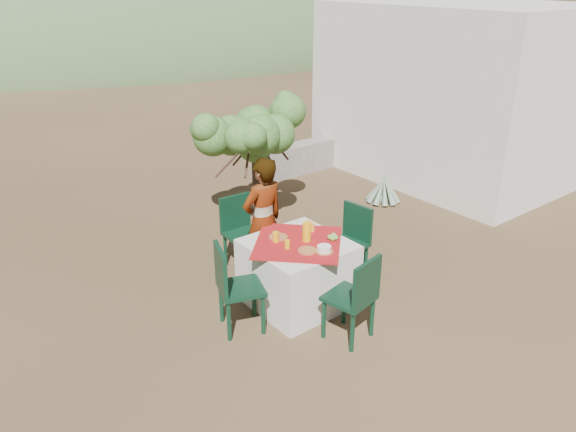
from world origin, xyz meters
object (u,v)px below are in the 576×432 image
object	(u,v)px
person	(263,221)
shrub_tree	(256,138)
chair_left	(233,285)
agave	(383,190)
guesthouse	(455,91)
chair_right	(351,239)
juice_pitcher	(307,232)
chair_far	(240,228)
table	(298,273)
chair_near	(356,295)

from	to	relation	value
person	shrub_tree	distance (m)	1.71
person	chair_left	bearing A→B (deg)	34.57
person	agave	distance (m)	3.17
person	guesthouse	distance (m)	5.37
chair_left	chair_right	distance (m)	1.74
agave	chair_left	bearing A→B (deg)	-158.72
shrub_tree	juice_pitcher	size ratio (longest dim) A/B	7.86
chair_right	guesthouse	world-z (taller)	guesthouse
chair_left	juice_pitcher	bearing A→B (deg)	-72.27
chair_far	agave	bearing A→B (deg)	9.95
table	chair_left	size ratio (longest dim) A/B	1.35
chair_near	guesthouse	distance (m)	5.97
chair_far	chair_left	bearing A→B (deg)	-123.10
chair_right	person	size ratio (longest dim) A/B	0.59
chair_near	agave	distance (m)	3.87
juice_pitcher	person	bearing A→B (deg)	97.89
chair_right	shrub_tree	size ratio (longest dim) A/B	0.55
table	chair_near	bearing A→B (deg)	-89.58
chair_far	chair_left	xyz separation A→B (m)	(-0.84, -1.14, 0.02)
chair_near	juice_pitcher	distance (m)	0.96
table	juice_pitcher	xyz separation A→B (m)	(0.10, -0.03, 0.49)
table	juice_pitcher	distance (m)	0.50
chair_near	juice_pitcher	bearing A→B (deg)	-107.05
table	guesthouse	xyz separation A→B (m)	(5.18, 1.90, 1.12)
table	agave	size ratio (longest dim) A/B	2.16
shrub_tree	juice_pitcher	world-z (taller)	shrub_tree
chair_far	juice_pitcher	distance (m)	1.23
table	shrub_tree	bearing A→B (deg)	66.80
chair_right	person	bearing A→B (deg)	-130.51
table	person	world-z (taller)	person
table	person	distance (m)	0.77
agave	chair_near	bearing A→B (deg)	-141.13
guesthouse	chair_near	bearing A→B (deg)	-151.41
person	agave	size ratio (longest dim) A/B	2.59
guesthouse	juice_pitcher	distance (m)	5.47
chair_left	agave	distance (m)	4.16
chair_left	juice_pitcher	distance (m)	1.01
chair_right	person	distance (m)	1.09
chair_far	shrub_tree	distance (m)	1.50
chair_left	table	bearing A→B (deg)	-70.46
chair_right	shrub_tree	xyz separation A→B (m)	(-0.02, 1.96, 0.82)
chair_right	shrub_tree	bearing A→B (deg)	173.54
person	guesthouse	world-z (taller)	guesthouse
table	chair_near	size ratio (longest dim) A/B	1.37
shrub_tree	guesthouse	world-z (taller)	guesthouse
chair_left	shrub_tree	size ratio (longest dim) A/B	0.57
chair_left	agave	world-z (taller)	chair_left
table	chair_far	bearing A→B (deg)	90.90
table	juice_pitcher	world-z (taller)	juice_pitcher
person	guesthouse	size ratio (longest dim) A/B	0.37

